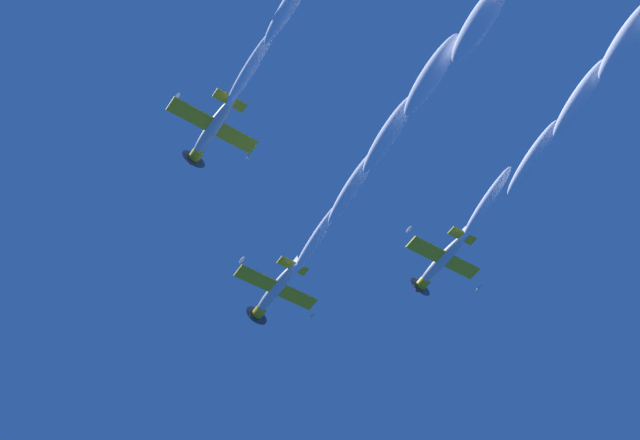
# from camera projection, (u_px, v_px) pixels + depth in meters

# --- Properties ---
(airplane_lead) EXTENTS (8.69, 9.27, 3.97)m
(airplane_lead) POSITION_uv_depth(u_px,v_px,m) (275.00, 291.00, 82.95)
(airplane_lead) COLOR silver
(airplane_left_wingman) EXTENTS (8.69, 9.21, 4.22)m
(airplane_left_wingman) POSITION_uv_depth(u_px,v_px,m) (212.00, 130.00, 77.51)
(airplane_left_wingman) COLOR silver
(airplane_right_wingman) EXTENTS (8.69, 9.05, 4.45)m
(airplane_right_wingman) POSITION_uv_depth(u_px,v_px,m) (441.00, 261.00, 82.48)
(airplane_right_wingman) COLOR silver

